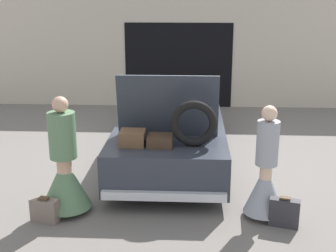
{
  "coord_description": "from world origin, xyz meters",
  "views": [
    {
      "loc": [
        0.37,
        -8.3,
        3.01
      ],
      "look_at": [
        0.0,
        -1.3,
        0.96
      ],
      "focal_mm": 50.0,
      "sensor_mm": 36.0,
      "label": 1
    }
  ],
  "objects_px": {
    "person_left": "(65,173)",
    "suitcase_beside_left_person": "(45,210)",
    "car": "(172,125)",
    "person_right": "(265,179)",
    "suitcase_beside_right_person": "(284,213)"
  },
  "relations": [
    {
      "from": "person_left",
      "to": "suitcase_beside_left_person",
      "type": "distance_m",
      "value": 0.57
    },
    {
      "from": "person_left",
      "to": "car",
      "type": "bearing_deg",
      "value": 155.38
    },
    {
      "from": "person_left",
      "to": "suitcase_beside_left_person",
      "type": "bearing_deg",
      "value": -28.16
    },
    {
      "from": "person_right",
      "to": "suitcase_beside_right_person",
      "type": "relative_size",
      "value": 3.79
    },
    {
      "from": "suitcase_beside_left_person",
      "to": "person_right",
      "type": "bearing_deg",
      "value": 5.78
    },
    {
      "from": "car",
      "to": "suitcase_beside_right_person",
      "type": "relative_size",
      "value": 11.63
    },
    {
      "from": "suitcase_beside_left_person",
      "to": "person_left",
      "type": "bearing_deg",
      "value": 56.47
    },
    {
      "from": "car",
      "to": "person_left",
      "type": "xyz_separation_m",
      "value": [
        -1.37,
        -2.38,
        -0.01
      ]
    },
    {
      "from": "car",
      "to": "suitcase_beside_right_person",
      "type": "height_order",
      "value": "car"
    },
    {
      "from": "person_left",
      "to": "person_right",
      "type": "distance_m",
      "value": 2.75
    },
    {
      "from": "person_left",
      "to": "suitcase_beside_left_person",
      "type": "xyz_separation_m",
      "value": [
        -0.21,
        -0.32,
        -0.42
      ]
    },
    {
      "from": "person_left",
      "to": "suitcase_beside_right_person",
      "type": "xyz_separation_m",
      "value": [
        2.98,
        -0.28,
        -0.39
      ]
    },
    {
      "from": "person_left",
      "to": "person_right",
      "type": "relative_size",
      "value": 1.05
    },
    {
      "from": "car",
      "to": "suitcase_beside_right_person",
      "type": "distance_m",
      "value": 3.13
    },
    {
      "from": "suitcase_beside_left_person",
      "to": "suitcase_beside_right_person",
      "type": "bearing_deg",
      "value": 0.73
    }
  ]
}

